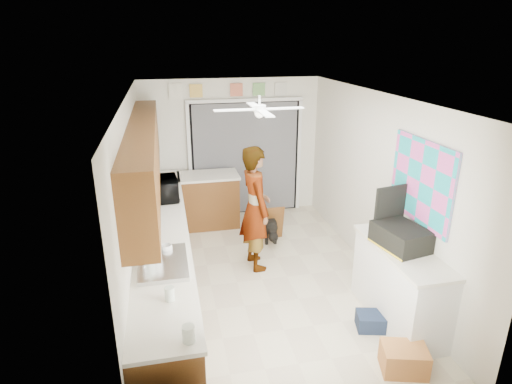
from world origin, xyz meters
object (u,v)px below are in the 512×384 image
cardboard_box (404,359)px  cup (167,249)px  soap_bottle (147,250)px  dog (269,228)px  suitcase (401,237)px  paper_towel_roll (156,250)px  man (255,208)px  microwave (164,189)px  navy_crate (370,321)px

cardboard_box → cup: bearing=151.1°
soap_bottle → dog: soap_bottle is taller
cup → cardboard_box: 2.70m
suitcase → dog: bearing=100.5°
soap_bottle → paper_towel_roll: size_ratio=1.34×
suitcase → man: size_ratio=0.32×
man → dog: size_ratio=3.15×
paper_towel_roll → dog: size_ratio=0.44×
microwave → navy_crate: (2.22, -2.26, -1.00)m
paper_towel_roll → cardboard_box: 2.75m
dog → paper_towel_roll: bearing=-128.3°
suitcase → cardboard_box: (-0.32, -0.83, -0.93)m
navy_crate → dog: 2.53m
suitcase → man: (-1.33, 1.57, -0.16)m
microwave → cardboard_box: 3.81m
suitcase → cardboard_box: size_ratio=1.34×
microwave → cardboard_box: microwave is taller
cardboard_box → navy_crate: cardboard_box is taller
soap_bottle → cardboard_box: 2.82m
cardboard_box → suitcase: bearing=68.8°
microwave → dog: 1.86m
microwave → cup: 1.70m
paper_towel_roll → man: bearing=44.2°
microwave → suitcase: 3.32m
cardboard_box → man: 2.71m
soap_bottle → suitcase: 2.76m
soap_bottle → man: 1.99m
soap_bottle → navy_crate: size_ratio=1.08×
paper_towel_roll → cup: bearing=55.2°
paper_towel_roll → dog: paper_towel_roll is taller
cardboard_box → man: size_ratio=0.24×
soap_bottle → man: bearing=43.8°
cardboard_box → man: man is taller
paper_towel_roll → man: 1.89m
dog → cardboard_box: bearing=-77.0°
cup → suitcase: bearing=-9.2°
soap_bottle → man: (1.43, 1.37, -0.21)m
paper_towel_roll → navy_crate: size_ratio=0.81×
suitcase → soap_bottle: bearing=164.5°
paper_towel_roll → man: (1.35, 1.32, -0.16)m
microwave → cup: (-0.01, -1.70, -0.11)m
navy_crate → paper_towel_roll: bearing=170.4°
cup → dog: (1.63, 1.90, -0.76)m
man → suitcase: bearing=-147.3°
soap_bottle → paper_towel_roll: soap_bottle is taller
paper_towel_roll → dog: (1.75, 2.07, -0.84)m
soap_bottle → navy_crate: 2.64m
soap_bottle → dog: (1.83, 2.12, -0.88)m
soap_bottle → dog: 2.94m
soap_bottle → cup: soap_bottle is taller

